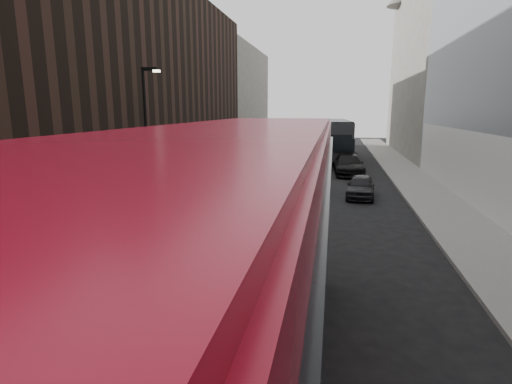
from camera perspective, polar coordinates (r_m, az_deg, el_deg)
The scene contains 11 objects.
sidewalk_right at distance 28.79m, azimuth 21.85°, elevation 1.23°, with size 3.00×80.00×0.15m, color slate.
sidewalk_left at distance 30.10m, azimuth -8.56°, elevation 2.37°, with size 2.00×80.00×0.15m, color slate.
building_victorian at distance 48.01m, azimuth 23.42°, elevation 16.50°, with size 6.50×24.00×21.00m.
building_left_mid at distance 35.70m, azimuth -11.55°, elevation 14.88°, with size 5.00×24.00×14.00m, color black.
building_left_far at distance 56.60m, azimuth -2.64°, elevation 13.35°, with size 5.00×20.00×13.00m, color slate.
street_lamp at distance 23.37m, azimuth -15.31°, elevation 9.55°, with size 1.06×0.22×7.00m.
red_bus at distance 6.12m, azimuth -2.94°, elevation -10.56°, with size 2.84×11.62×4.67m.
grey_bus at distance 40.40m, azimuth 11.04°, elevation 7.52°, with size 3.62×12.16×3.87m.
car_a at distance 23.33m, azimuth 14.73°, elevation 0.80°, with size 1.50×3.73×1.27m, color black.
car_b at distance 23.27m, azimuth 7.51°, elevation 1.22°, with size 1.48×4.25×1.40m, color gray.
car_c at distance 31.32m, azimuth 13.06°, elevation 3.82°, with size 2.12×5.21×1.51m, color black.
Camera 1 is at (2.23, -2.89, 4.92)m, focal length 28.00 mm.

